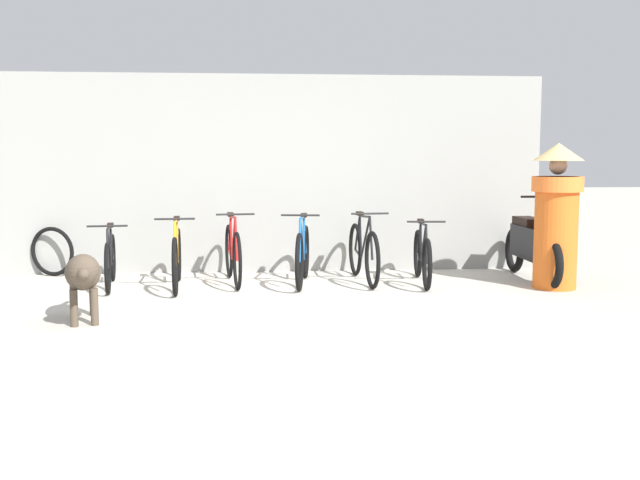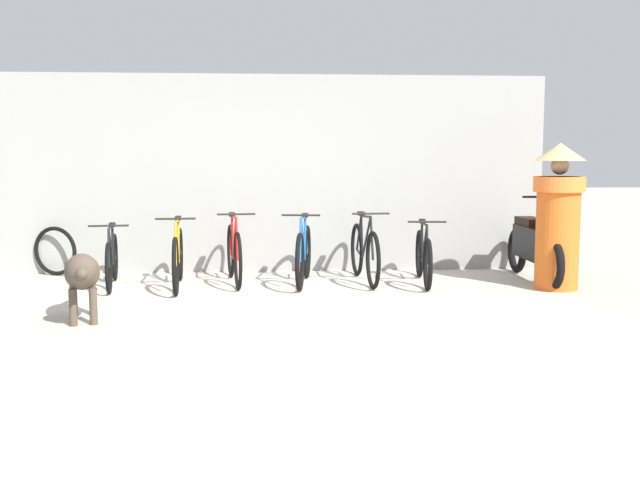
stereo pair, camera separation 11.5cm
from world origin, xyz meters
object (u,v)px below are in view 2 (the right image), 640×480
Objects in this scene: bicycle_4 at (365,253)px; person_in_robes at (558,213)px; bicycle_5 at (423,257)px; stray_dog at (82,273)px; spare_tire_left at (55,251)px; bicycle_3 at (304,255)px; bicycle_1 at (178,258)px; bicycle_0 at (112,260)px; motorcycle at (534,246)px; bicycle_2 at (234,254)px.

person_in_robes is at bearing 69.69° from bicycle_4.
stray_dog is (-3.71, -1.93, 0.14)m from bicycle_5.
spare_tire_left is at bearing -95.41° from bicycle_5.
bicycle_3 is 0.79m from bicycle_4.
person_in_robes is at bearing 78.39° from bicycle_5.
bicycle_4 is (0.78, 0.12, 0.00)m from bicycle_3.
bicycle_4 is at bearing -11.28° from spare_tire_left.
bicycle_1 is at bearing 146.52° from stray_dog.
motorcycle is (5.28, 0.06, 0.12)m from bicycle_0.
bicycle_1 is (0.81, -0.11, 0.03)m from bicycle_0.
bicycle_0 is 0.90× the size of bicycle_1.
bicycle_5 is 4.86m from spare_tire_left.
bicycle_5 is at bearing 77.50° from bicycle_2.
bicycle_0 is at bearing -81.55° from bicycle_3.
bicycle_0 is 2.40× the size of spare_tire_left.
person_in_robes is (5.34, -0.54, 0.58)m from bicycle_0.
bicycle_1 is at bearing -87.52° from bicycle_4.
bicycle_1 is 3.02m from bicycle_5.
spare_tire_left is at bearing -96.61° from motorcycle.
bicycle_5 is (0.72, -0.18, -0.04)m from bicycle_4.
stray_dog is (-0.69, -1.87, 0.11)m from bicycle_1.
spare_tire_left is (-6.21, 0.88, -0.12)m from motorcycle.
bicycle_1 is 2.68× the size of spare_tire_left.
stray_dog is at bearing -66.96° from motorcycle.
stray_dog is 3.11m from spare_tire_left.
bicycle_4 is 0.88× the size of motorcycle.
bicycle_4 reaches higher than bicycle_0.
spare_tire_left is (-0.93, 0.94, 0.00)m from bicycle_0.
person_in_robes is (3.00, -0.55, 0.54)m from bicycle_3.
spare_tire_left is (-4.04, 0.81, -0.04)m from bicycle_4.
bicycle_3 is 2.94m from motorcycle.
spare_tire_left is (-4.76, 0.99, -0.00)m from bicycle_5.
bicycle_2 is at bearing 134.40° from stray_dog.
bicycle_4 reaches higher than spare_tire_left.
motorcycle is (3.81, -0.10, 0.08)m from bicycle_2.
bicycle_5 reaches higher than spare_tire_left.
motorcycle reaches higher than bicycle_5.
person_in_robes reaches higher than bicycle_5.
bicycle_3 is at bearing -22.85° from person_in_robes.
bicycle_1 is at bearing -77.09° from bicycle_3.
bicycle_2 is 2.53m from stray_dog.
bicycle_3 is at bearing 83.18° from bicycle_0.
motorcycle is at bearing 98.92° from bicycle_3.
person_in_robes reaches higher than stray_dog.
person_in_robes reaches higher than bicycle_2.
stray_dog is (-2.22, -2.00, 0.11)m from bicycle_3.
stray_dog reaches higher than spare_tire_left.
bicycle_4 is 0.74m from bicycle_5.
motorcycle reaches higher than bicycle_3.
bicycle_2 is 3.81m from motorcycle.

